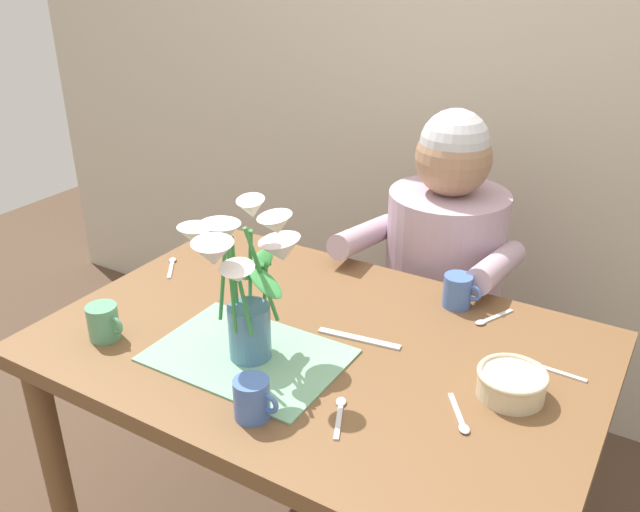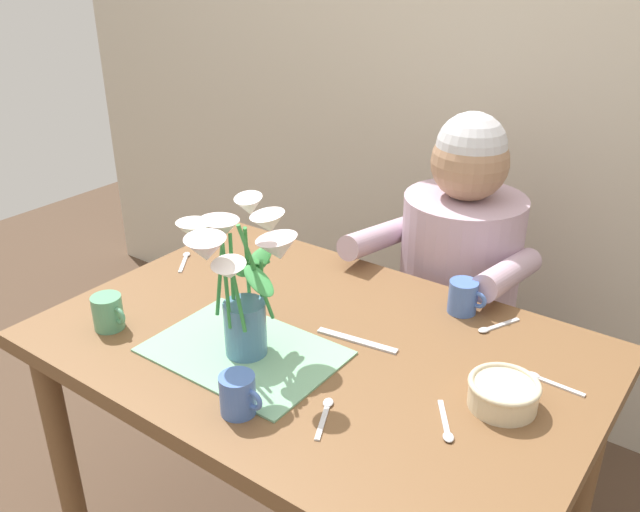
{
  "view_description": "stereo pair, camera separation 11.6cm",
  "coord_description": "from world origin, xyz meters",
  "px_view_note": "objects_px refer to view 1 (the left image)",
  "views": [
    {
      "loc": [
        0.64,
        -1.06,
        1.55
      ],
      "look_at": [
        -0.03,
        0.05,
        0.92
      ],
      "focal_mm": 37.44,
      "sensor_mm": 36.0,
      "label": 1
    },
    {
      "loc": [
        0.74,
        -1.0,
        1.55
      ],
      "look_at": [
        -0.03,
        0.05,
        0.92
      ],
      "focal_mm": 37.44,
      "sensor_mm": 36.0,
      "label": 2
    }
  ],
  "objects_px": {
    "ceramic_bowl": "(512,383)",
    "coffee_cup": "(104,322)",
    "ceramic_mug": "(458,291)",
    "seated_person": "(440,299)",
    "flower_vase": "(244,276)",
    "dinner_knife": "(359,339)",
    "tea_cup": "(253,399)"
  },
  "relations": [
    {
      "from": "ceramic_mug",
      "to": "seated_person",
      "type": "bearing_deg",
      "value": 115.92
    },
    {
      "from": "coffee_cup",
      "to": "tea_cup",
      "type": "xyz_separation_m",
      "value": [
        0.44,
        -0.05,
        0.0
      ]
    },
    {
      "from": "flower_vase",
      "to": "tea_cup",
      "type": "bearing_deg",
      "value": -50.68
    },
    {
      "from": "dinner_knife",
      "to": "coffee_cup",
      "type": "relative_size",
      "value": 2.04
    },
    {
      "from": "flower_vase",
      "to": "dinner_knife",
      "type": "height_order",
      "value": "flower_vase"
    },
    {
      "from": "flower_vase",
      "to": "dinner_knife",
      "type": "distance_m",
      "value": 0.31
    },
    {
      "from": "ceramic_mug",
      "to": "flower_vase",
      "type": "bearing_deg",
      "value": -125.02
    },
    {
      "from": "seated_person",
      "to": "flower_vase",
      "type": "distance_m",
      "value": 0.84
    },
    {
      "from": "coffee_cup",
      "to": "flower_vase",
      "type": "bearing_deg",
      "value": 18.56
    },
    {
      "from": "seated_person",
      "to": "flower_vase",
      "type": "height_order",
      "value": "seated_person"
    },
    {
      "from": "ceramic_bowl",
      "to": "tea_cup",
      "type": "xyz_separation_m",
      "value": [
        -0.39,
        -0.31,
        0.01
      ]
    },
    {
      "from": "ceramic_mug",
      "to": "dinner_knife",
      "type": "bearing_deg",
      "value": -117.24
    },
    {
      "from": "dinner_knife",
      "to": "ceramic_bowl",
      "type": "bearing_deg",
      "value": -11.93
    },
    {
      "from": "dinner_knife",
      "to": "tea_cup",
      "type": "xyz_separation_m",
      "value": [
        -0.05,
        -0.33,
        0.04
      ]
    },
    {
      "from": "ceramic_bowl",
      "to": "tea_cup",
      "type": "relative_size",
      "value": 1.46
    },
    {
      "from": "seated_person",
      "to": "tea_cup",
      "type": "height_order",
      "value": "seated_person"
    },
    {
      "from": "dinner_knife",
      "to": "ceramic_mug",
      "type": "xyz_separation_m",
      "value": [
        0.13,
        0.25,
        0.04
      ]
    },
    {
      "from": "ceramic_bowl",
      "to": "coffee_cup",
      "type": "bearing_deg",
      "value": -162.68
    },
    {
      "from": "seated_person",
      "to": "ceramic_bowl",
      "type": "relative_size",
      "value": 8.35
    },
    {
      "from": "ceramic_bowl",
      "to": "tea_cup",
      "type": "height_order",
      "value": "tea_cup"
    },
    {
      "from": "flower_vase",
      "to": "ceramic_mug",
      "type": "distance_m",
      "value": 0.55
    },
    {
      "from": "dinner_knife",
      "to": "ceramic_mug",
      "type": "distance_m",
      "value": 0.29
    },
    {
      "from": "flower_vase",
      "to": "tea_cup",
      "type": "height_order",
      "value": "flower_vase"
    },
    {
      "from": "coffee_cup",
      "to": "dinner_knife",
      "type": "bearing_deg",
      "value": 30.23
    },
    {
      "from": "tea_cup",
      "to": "flower_vase",
      "type": "bearing_deg",
      "value": 129.32
    },
    {
      "from": "seated_person",
      "to": "flower_vase",
      "type": "xyz_separation_m",
      "value": [
        -0.15,
        -0.74,
        0.37
      ]
    },
    {
      "from": "flower_vase",
      "to": "coffee_cup",
      "type": "relative_size",
      "value": 3.71
    },
    {
      "from": "ceramic_bowl",
      "to": "dinner_knife",
      "type": "xyz_separation_m",
      "value": [
        -0.34,
        0.02,
        -0.03
      ]
    },
    {
      "from": "dinner_knife",
      "to": "coffee_cup",
      "type": "xyz_separation_m",
      "value": [
        -0.49,
        -0.28,
        0.04
      ]
    },
    {
      "from": "seated_person",
      "to": "dinner_knife",
      "type": "height_order",
      "value": "seated_person"
    },
    {
      "from": "seated_person",
      "to": "ceramic_mug",
      "type": "xyz_separation_m",
      "value": [
        0.15,
        -0.31,
        0.22
      ]
    },
    {
      "from": "flower_vase",
      "to": "ceramic_bowl",
      "type": "relative_size",
      "value": 2.54
    }
  ]
}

